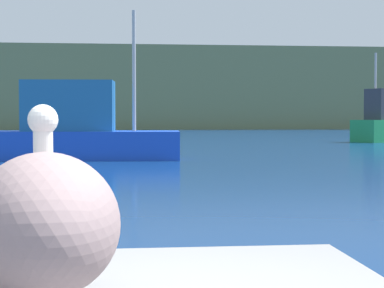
# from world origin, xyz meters

# --- Properties ---
(hillside_backdrop) EXTENTS (140.00, 16.93, 8.90)m
(hillside_backdrop) POSITION_xyz_m (0.00, 77.28, 4.45)
(hillside_backdrop) COLOR #6B7A51
(hillside_backdrop) RESTS_ON ground
(pelican) EXTENTS (0.73, 1.48, 0.87)m
(pelican) POSITION_xyz_m (-0.48, 0.02, 0.97)
(pelican) COLOR gray
(pelican) RESTS_ON pier_dock
(fishing_boat_blue) EXTENTS (7.42, 2.53, 4.82)m
(fishing_boat_blue) POSITION_xyz_m (-1.82, 19.76, 0.89)
(fishing_boat_blue) COLOR blue
(fishing_boat_blue) RESTS_ON ground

